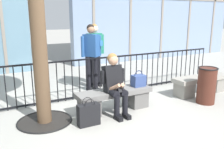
# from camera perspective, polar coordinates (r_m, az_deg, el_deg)

# --- Properties ---
(ground_plane) EXTENTS (60.00, 60.00, 0.00)m
(ground_plane) POSITION_cam_1_polar(r_m,az_deg,el_deg) (5.03, 0.55, -8.56)
(ground_plane) COLOR #9E9B93
(stone_bench) EXTENTS (1.60, 0.44, 0.45)m
(stone_bench) POSITION_cam_1_polar(r_m,az_deg,el_deg) (4.94, 0.55, -5.65)
(stone_bench) COLOR slate
(stone_bench) RESTS_ON ground
(seated_person_with_phone) EXTENTS (0.52, 0.66, 1.21)m
(seated_person_with_phone) POSITION_cam_1_polar(r_m,az_deg,el_deg) (4.68, 0.64, -1.86)
(seated_person_with_phone) COLOR black
(seated_person_with_phone) RESTS_ON ground
(handbag_on_bench) EXTENTS (0.28, 0.20, 0.35)m
(handbag_on_bench) POSITION_cam_1_polar(r_m,az_deg,el_deg) (5.13, 6.30, -1.40)
(handbag_on_bench) COLOR #33477F
(handbag_on_bench) RESTS_ON stone_bench
(shopping_bag) EXTENTS (0.40, 0.17, 0.51)m
(shopping_bag) POSITION_cam_1_polar(r_m,az_deg,el_deg) (4.35, -5.60, -9.43)
(shopping_bag) COLOR black
(shopping_bag) RESTS_ON ground
(bystander_at_railing) EXTENTS (0.55, 0.33, 1.71)m
(bystander_at_railing) POSITION_cam_1_polar(r_m,az_deg,el_deg) (6.54, -4.14, 5.74)
(bystander_at_railing) COLOR black
(bystander_at_railing) RESTS_ON ground
(bystander_further_back) EXTENTS (0.55, 0.44, 1.71)m
(bystander_further_back) POSITION_cam_1_polar(r_m,az_deg,el_deg) (6.20, -4.93, 5.28)
(bystander_further_back) COLOR black
(bystander_further_back) RESTS_ON ground
(plaza_railing) EXTENTS (7.45, 0.04, 0.95)m
(plaza_railing) POSITION_cam_1_polar(r_m,az_deg,el_deg) (5.77, -4.45, -0.60)
(plaza_railing) COLOR black
(plaza_railing) RESTS_ON ground
(stone_bench_far) EXTENTS (1.60, 0.44, 0.45)m
(stone_bench_far) POSITION_cam_1_polar(r_m,az_deg,el_deg) (6.43, 20.39, -1.90)
(stone_bench_far) COLOR gray
(stone_bench_far) RESTS_ON ground
(trash_can) EXTENTS (0.43, 0.43, 0.82)m
(trash_can) POSITION_cam_1_polar(r_m,az_deg,el_deg) (5.73, 21.58, -2.35)
(trash_can) COLOR #4C2319
(trash_can) RESTS_ON ground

